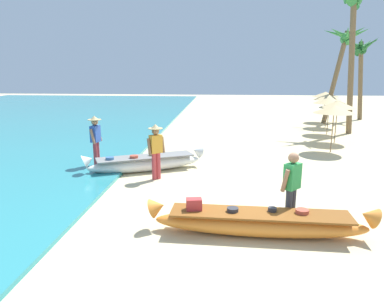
{
  "coord_description": "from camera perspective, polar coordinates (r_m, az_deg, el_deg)",
  "views": [
    {
      "loc": [
        -0.32,
        -7.63,
        3.29
      ],
      "look_at": [
        -1.18,
        2.41,
        0.9
      ],
      "focal_mm": 33.55,
      "sensor_mm": 36.0,
      "label": 1
    }
  ],
  "objects": [
    {
      "name": "parasol_row_1",
      "position": [
        17.46,
        22.15,
        7.3
      ],
      "size": [
        1.6,
        1.6,
        1.91
      ],
      "color": "#8E6B47",
      "rests_on": "ground"
    },
    {
      "name": "parasol_row_0",
      "position": [
        15.36,
        21.68,
        6.64
      ],
      "size": [
        1.6,
        1.6,
        1.91
      ],
      "color": "#8E6B47",
      "rests_on": "ground"
    },
    {
      "name": "boat_orange_foreground",
      "position": [
        7.5,
        10.55,
        -10.66
      ],
      "size": [
        4.59,
        0.82,
        0.75
      ],
      "color": "orange",
      "rests_on": "ground"
    },
    {
      "name": "ground_plane",
      "position": [
        8.32,
        6.81,
        -10.06
      ],
      "size": [
        80.0,
        80.0,
        0.0
      ],
      "primitive_type": "plane",
      "color": "beige"
    },
    {
      "name": "parasol_row_4",
      "position": [
        24.2,
        20.46,
        8.86
      ],
      "size": [
        1.6,
        1.6,
        1.91
      ],
      "color": "#8E6B47",
      "rests_on": "ground"
    },
    {
      "name": "parasol_row_3",
      "position": [
        21.98,
        20.77,
        8.46
      ],
      "size": [
        1.6,
        1.6,
        1.91
      ],
      "color": "#8E6B47",
      "rests_on": "ground"
    },
    {
      "name": "person_vendor_hatted",
      "position": [
        10.86,
        -5.77,
        1.01
      ],
      "size": [
        0.55,
        0.49,
        1.7
      ],
      "color": "#B2383D",
      "rests_on": "ground"
    },
    {
      "name": "person_tourist_customer",
      "position": [
        7.79,
        15.56,
        -4.88
      ],
      "size": [
        0.51,
        0.53,
        1.63
      ],
      "color": "#333842",
      "rests_on": "ground"
    },
    {
      "name": "palm_tree_tall_inland",
      "position": [
        23.97,
        23.05,
        15.7
      ],
      "size": [
        2.66,
        2.3,
        5.79
      ],
      "color": "brown",
      "rests_on": "ground"
    },
    {
      "name": "parasol_row_2",
      "position": [
        19.67,
        21.03,
        7.97
      ],
      "size": [
        1.6,
        1.6,
        1.91
      ],
      "color": "#8E6B47",
      "rests_on": "ground"
    },
    {
      "name": "palm_tree_leaning_seaward",
      "position": [
        20.34,
        24.21,
        18.9
      ],
      "size": [
        2.83,
        2.28,
        7.26
      ],
      "color": "brown",
      "rests_on": "ground"
    },
    {
      "name": "person_vendor_assistant",
      "position": [
        12.46,
        -15.07,
        2.47
      ],
      "size": [
        0.44,
        0.57,
        1.79
      ],
      "color": "#B2383D",
      "rests_on": "ground"
    },
    {
      "name": "boat_white_midground",
      "position": [
        11.93,
        -7.41,
        -1.39
      ],
      "size": [
        3.85,
        2.25,
        0.78
      ],
      "color": "white",
      "rests_on": "ground"
    },
    {
      "name": "palm_tree_mid_cluster",
      "position": [
        26.23,
        25.21,
        14.38
      ],
      "size": [
        2.5,
        2.8,
        5.33
      ],
      "color": "brown",
      "rests_on": "ground"
    }
  ]
}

